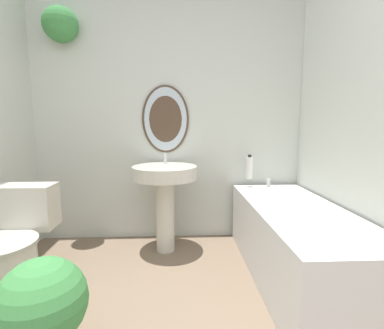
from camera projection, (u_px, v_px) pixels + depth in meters
The scene contains 6 objects.
wall_back at pixel (163, 110), 2.65m from camera, with size 2.65×0.30×2.40m.
toilet at pixel (8, 254), 1.75m from camera, with size 0.43×0.63×0.70m.
pedestal_sink at pixel (165, 187), 2.41m from camera, with size 0.56×0.56×0.86m.
bathtub at pixel (297, 242), 2.00m from camera, with size 0.63×1.54×0.61m.
shampoo_bottle at pixel (249, 168), 2.62m from camera, with size 0.06×0.06×0.23m.
potted_plant at pixel (43, 308), 1.22m from camera, with size 0.39×0.39×0.54m.
Camera 1 is at (0.09, -0.42, 1.11)m, focal length 26.00 mm.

